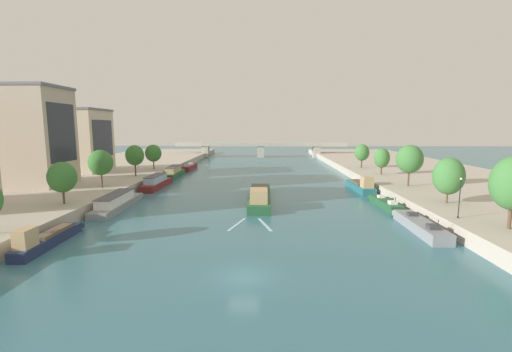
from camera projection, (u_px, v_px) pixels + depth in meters
ground_plane at (244, 277)px, 28.91m from camera, size 400.00×400.00×0.00m
quay_left at (91, 175)px, 84.27m from camera, size 36.00×170.00×1.81m
quay_right at (429, 176)px, 82.14m from camera, size 36.00×170.00×1.81m
barge_midriver at (260, 196)px, 57.78m from camera, size 3.61×20.95×3.26m
wake_behind_barge at (251, 224)px, 44.53m from camera, size 5.60×5.88×0.03m
moored_boat_left_downstream at (46, 239)px, 36.14m from camera, size 2.06×11.32×2.91m
moored_boat_left_upstream at (117, 202)px, 53.12m from camera, size 3.41×16.14×2.39m
moored_boat_left_midway at (157, 182)px, 71.23m from camera, size 2.96×13.92×2.74m
moored_boat_left_gap_after at (174, 172)px, 86.20m from camera, size 2.89×13.70×2.81m
moored_boat_left_near at (189, 167)px, 101.77m from camera, size 2.60×12.89×2.46m
moored_boat_right_second at (420, 225)px, 41.80m from camera, size 2.57×12.55×2.37m
moored_boat_right_midway at (385, 203)px, 54.27m from camera, size 2.38×10.41×2.20m
moored_boat_right_downstream at (361, 186)px, 67.90m from camera, size 2.92×12.73×3.35m
tree_left_third at (62, 177)px, 47.74m from camera, size 3.84×3.84×5.93m
tree_left_by_lamp at (101, 163)px, 60.40m from camera, size 4.16×4.16×6.72m
tree_left_midway at (135, 155)px, 74.91m from camera, size 3.95×3.95×6.80m
tree_left_end_of_row at (153, 153)px, 86.72m from camera, size 4.04×4.04×6.29m
tree_right_third at (449, 176)px, 48.27m from camera, size 4.19×4.19×6.47m
tree_right_past_mid at (410, 159)px, 62.15m from camera, size 4.66×4.66×7.50m
tree_right_far at (382, 158)px, 77.43m from camera, size 3.44×3.44×5.97m
tree_right_end_of_row at (362, 153)px, 90.10m from camera, size 3.76×3.76×6.20m
lamppost_right_bank at (460, 196)px, 40.37m from camera, size 0.28×0.28×4.84m
building_left_middle at (21, 136)px, 62.38m from camera, size 16.06×10.58×18.02m
building_left_tall at (80, 140)px, 82.47m from camera, size 11.56×12.68×15.00m
bridge_far at (261, 148)px, 141.64m from camera, size 69.81×4.40×6.13m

